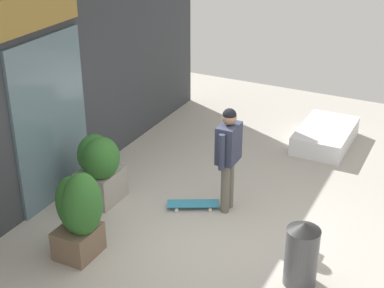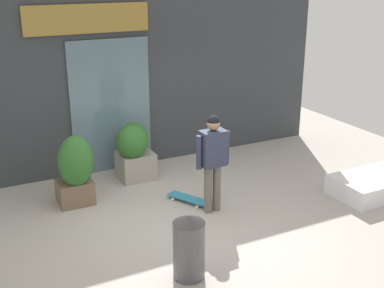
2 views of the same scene
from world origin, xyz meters
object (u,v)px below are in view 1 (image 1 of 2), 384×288
object	(u,v)px
planter_box_left	(99,166)
planter_box_right	(79,213)
skateboarder	(228,150)
skateboard	(193,204)
trash_bin	(302,253)

from	to	relation	value
planter_box_left	planter_box_right	distance (m)	1.35
skateboarder	skateboard	world-z (taller)	skateboarder
trash_bin	skateboard	bearing A→B (deg)	63.41
skateboarder	skateboard	bearing A→B (deg)	21.51
skateboarder	trash_bin	world-z (taller)	skateboarder
planter_box_left	planter_box_right	bearing A→B (deg)	-155.97
planter_box_left	planter_box_right	xyz separation A→B (m)	(-1.24, -0.55, 0.04)
skateboard	planter_box_left	world-z (taller)	planter_box_left
skateboarder	skateboard	size ratio (longest dim) A/B	2.04
skateboard	planter_box_left	xyz separation A→B (m)	(-0.45, 1.34, 0.53)
skateboarder	planter_box_left	bearing A→B (deg)	18.78
trash_bin	planter_box_right	bearing A→B (deg)	104.73
planter_box_right	planter_box_left	bearing A→B (deg)	24.03
skateboard	trash_bin	world-z (taller)	trash_bin
planter_box_left	trash_bin	bearing A→B (deg)	-98.97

